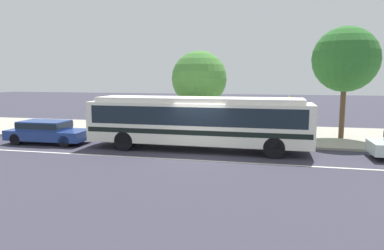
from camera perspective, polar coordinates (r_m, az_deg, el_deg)
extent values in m
plane|color=#343341|center=(16.72, 0.90, -5.12)|extent=(120.00, 120.00, 0.00)
cube|color=#A09A8D|center=(23.32, 4.33, -1.27)|extent=(60.00, 8.00, 0.12)
cube|color=silver|center=(15.96, 0.31, -5.75)|extent=(56.00, 0.16, 0.01)
cube|color=white|center=(17.96, 0.95, 0.49)|extent=(11.36, 2.54, 2.05)
cube|color=white|center=(17.85, 0.96, 4.14)|extent=(10.45, 2.24, 0.24)
cube|color=#19232D|center=(17.91, 0.95, 1.79)|extent=(10.68, 2.56, 0.90)
cube|color=black|center=(18.01, 0.95, -0.68)|extent=(11.13, 2.57, 0.24)
cube|color=#19232D|center=(17.59, 19.13, 1.24)|extent=(0.14, 2.13, 0.98)
cylinder|color=black|center=(18.75, 13.25, -2.35)|extent=(1.00, 0.29, 1.00)
cylinder|color=black|center=(16.65, 13.23, -3.63)|extent=(1.00, 0.29, 1.00)
cylinder|color=black|center=(20.17, -8.52, -1.51)|extent=(1.00, 0.29, 1.00)
cylinder|color=black|center=(18.23, -11.00, -2.57)|extent=(1.00, 0.29, 1.00)
cube|color=navy|center=(21.41, -22.33, -1.43)|extent=(4.56, 1.88, 0.55)
cube|color=navy|center=(21.46, -22.90, -0.02)|extent=(2.56, 1.64, 0.50)
cube|color=#19232D|center=(21.46, -22.90, 0.04)|extent=(2.60, 1.66, 0.32)
cylinder|color=black|center=(21.32, -17.73, -1.78)|extent=(0.64, 0.22, 0.64)
cylinder|color=black|center=(19.94, -20.07, -2.54)|extent=(0.64, 0.22, 0.64)
cylinder|color=black|center=(22.96, -24.23, -1.43)|extent=(0.64, 0.22, 0.64)
cylinder|color=black|center=(21.69, -26.79, -2.10)|extent=(0.64, 0.22, 0.64)
cylinder|color=black|center=(19.21, 28.67, -3.42)|extent=(0.64, 0.22, 0.64)
cylinder|color=#6E5F54|center=(21.01, -6.17, -0.97)|extent=(0.14, 0.14, 0.84)
cylinder|color=#6E5F54|center=(21.09, -5.80, -0.94)|extent=(0.14, 0.14, 0.84)
cylinder|color=red|center=(20.95, -6.02, 1.02)|extent=(0.48, 0.48, 0.62)
sphere|color=#B6888C|center=(20.90, -6.03, 2.14)|extent=(0.21, 0.21, 0.21)
cylinder|color=gray|center=(19.61, 15.39, 0.66)|extent=(0.08, 0.08, 2.54)
cube|color=yellow|center=(19.50, 15.51, 3.78)|extent=(0.09, 0.44, 0.56)
cylinder|color=brown|center=(22.05, 1.17, 1.43)|extent=(0.29, 0.29, 2.33)
sphere|color=#468236|center=(21.91, 1.19, 7.58)|extent=(3.43, 3.43, 3.43)
cylinder|color=brown|center=(22.57, 23.32, 2.20)|extent=(0.30, 0.30, 3.32)
sphere|color=#2E6B2B|center=(22.50, 23.74, 9.78)|extent=(3.79, 3.79, 3.79)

